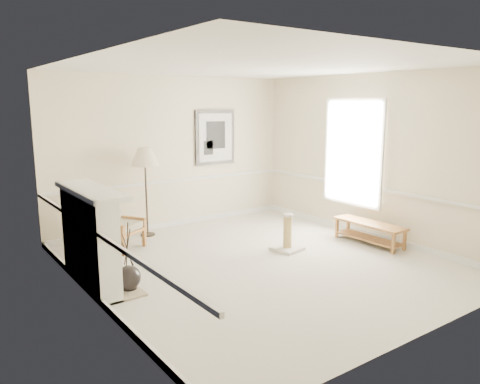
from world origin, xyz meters
The scene contains 8 objects.
ground centered at (0.00, 0.00, 0.00)m, with size 5.50×5.50×0.00m, color silver.
room centered at (0.14, 0.08, 1.87)m, with size 5.04×5.54×2.92m.
fireplace centered at (-2.34, 0.60, 0.64)m, with size 0.64×1.64×1.31m.
floor_vase centered at (-2.03, 0.15, 0.17)m, with size 0.31×0.31×0.92m.
armchair centered at (-1.50, 2.00, 0.45)m, with size 0.89×0.91×0.85m.
floor_lamp centered at (-0.74, 2.40, 1.40)m, with size 0.66×0.66×1.61m.
bench centered at (2.15, -0.29, 0.25)m, with size 0.40×1.31×0.38m.
scratching_post centered at (0.75, 0.23, 0.19)m, with size 0.50×0.50×0.62m.
Camera 1 is at (-4.18, -5.31, 2.38)m, focal length 35.00 mm.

